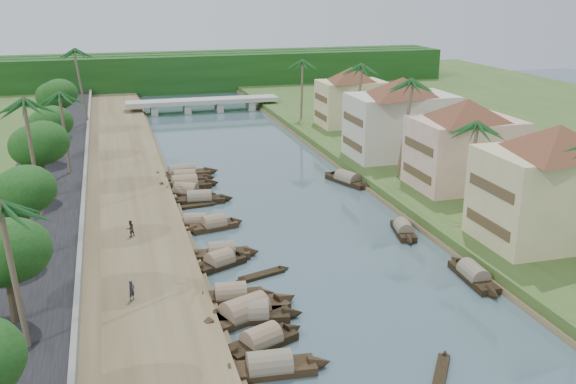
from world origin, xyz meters
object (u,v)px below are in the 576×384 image
object	(u,v)px
sampan_0	(270,367)
person_near	(132,290)
sampan_1	(261,341)
building_near	(553,182)
bridge	(203,103)

from	to	relation	value
sampan_0	person_near	xyz separation A→B (m)	(-7.53, 10.45, 1.13)
sampan_1	building_near	bearing A→B (deg)	-6.09
sampan_0	building_near	bearing A→B (deg)	27.00
building_near	sampan_1	bearing A→B (deg)	-163.02
sampan_0	sampan_1	distance (m)	3.04
sampan_0	sampan_1	size ratio (longest dim) A/B	1.15
bridge	building_near	distance (m)	76.54
building_near	person_near	xyz separation A→B (m)	(-35.46, -1.04, -4.84)
building_near	person_near	world-z (taller)	building_near
sampan_1	person_near	world-z (taller)	person_near
person_near	building_near	bearing A→B (deg)	-43.52
building_near	sampan_1	distance (m)	29.59
building_near	sampan_0	world-z (taller)	building_near
sampan_0	sampan_1	xyz separation A→B (m)	(0.22, 3.03, -0.00)
building_near	person_near	distance (m)	35.81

